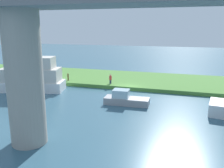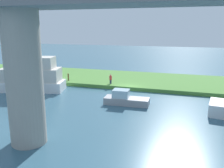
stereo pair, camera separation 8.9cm
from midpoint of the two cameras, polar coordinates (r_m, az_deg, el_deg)
name	(u,v)px [view 1 (the left image)]	position (r m, az deg, el deg)	size (l,w,h in m)	color
ground_plane	(127,91)	(33.31, 3.47, -1.54)	(160.00, 160.00, 0.00)	#386075
grassy_bank	(136,80)	(38.95, 5.59, 0.97)	(80.00, 12.00, 0.50)	#4C8438
bridge_pylon	(25,80)	(18.31, -19.95, 0.97)	(2.60, 2.60, 9.68)	#9E998E
bridge_span	(18,1)	(18.04, -21.30, 17.78)	(57.59, 4.30, 3.25)	slate
person_on_bank	(110,79)	(34.97, -0.44, 1.22)	(0.51, 0.51, 1.39)	#2D334C
mooring_post	(68,77)	(37.55, -10.35, 1.60)	(0.20, 0.20, 1.09)	brown
motorboat_white	(29,77)	(34.78, -18.93, 1.56)	(10.40, 5.53, 5.06)	white
houseboat_blue	(125,99)	(27.31, 3.06, -3.57)	(5.06, 1.97, 1.67)	#99999E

